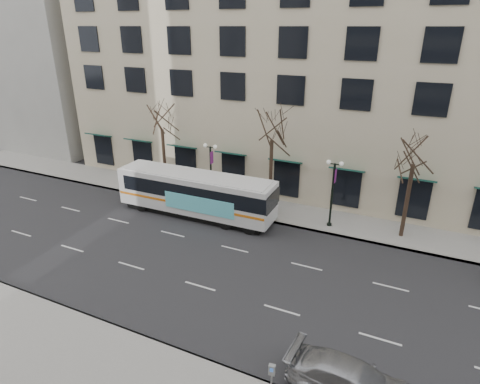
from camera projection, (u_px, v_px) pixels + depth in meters
The scene contains 12 objects.
ground at pixel (219, 266), 25.10m from camera, with size 160.00×160.00×0.00m, color black.
sidewalk_far at pixel (331, 222), 30.64m from camera, with size 80.00×4.00×0.15m, color gray.
building_hotel at pixel (299, 47), 38.83m from camera, with size 40.00×20.00×24.00m, color #C1B593.
building_far_upblock at pixel (34, 25), 52.17m from camera, with size 28.00×20.00×28.00m, color #999993.
tree_far_left at pixel (161, 118), 33.80m from camera, with size 3.60×3.60×8.34m.
tree_far_mid at pixel (272, 128), 29.81m from camera, with size 3.60×3.60×8.55m.
tree_far_right at pixel (416, 150), 26.08m from camera, with size 3.60×3.60×8.06m.
lamp_post_left at pixel (211, 171), 32.78m from camera, with size 1.22×0.45×5.21m.
lamp_post_right at pixel (333, 191), 28.87m from camera, with size 1.22×0.45×5.21m.
city_bus at pixel (197, 193), 31.18m from camera, with size 12.79×2.97×3.46m.
silver_car at pixel (353, 383), 15.96m from camera, with size 2.19×5.39×1.56m, color #999AA0.
pay_station at pixel (272, 372), 16.12m from camera, with size 0.29×0.21×1.26m.
Camera 1 is at (10.29, -18.80, 13.94)m, focal length 30.00 mm.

